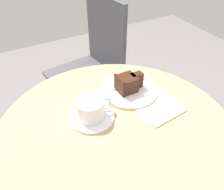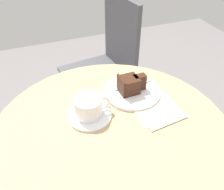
{
  "view_description": "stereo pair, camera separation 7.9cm",
  "coord_description": "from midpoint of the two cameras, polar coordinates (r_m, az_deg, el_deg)",
  "views": [
    {
      "loc": [
        -0.25,
        -0.44,
        1.29
      ],
      "look_at": [
        0.04,
        0.1,
        0.79
      ],
      "focal_mm": 38.0,
      "sensor_mm": 36.0,
      "label": 1
    },
    {
      "loc": [
        -0.18,
        -0.47,
        1.29
      ],
      "look_at": [
        0.04,
        0.1,
        0.79
      ],
      "focal_mm": 38.0,
      "sensor_mm": 36.0,
      "label": 2
    }
  ],
  "objects": [
    {
      "name": "cafe_table",
      "position": [
        0.84,
        2.66,
        -13.93
      ],
      "size": [
        0.75,
        0.75,
        0.75
      ],
      "color": "tan",
      "rests_on": "ground"
    },
    {
      "name": "napkin",
      "position": [
        0.82,
        13.24,
        -3.36
      ],
      "size": [
        0.16,
        0.18,
        0.0
      ],
      "rotation": [
        0.0,
        0.0,
        4.68
      ],
      "color": "beige",
      "rests_on": "cafe_table"
    },
    {
      "name": "fork",
      "position": [
        0.9,
        8.56,
        2.71
      ],
      "size": [
        0.15,
        0.03,
        0.0
      ],
      "rotation": [
        0.0,
        0.0,
        0.09
      ],
      "color": "silver",
      "rests_on": "cake_plate"
    },
    {
      "name": "teaspoon",
      "position": [
        0.8,
        -0.46,
        -2.41
      ],
      "size": [
        0.1,
        0.05,
        0.0
      ],
      "rotation": [
        0.0,
        0.0,
        5.84
      ],
      "color": "silver",
      "rests_on": "saucer"
    },
    {
      "name": "coffee_cup",
      "position": [
        0.75,
        -2.62,
        -2.84
      ],
      "size": [
        0.12,
        0.09,
        0.06
      ],
      "color": "white",
      "rests_on": "saucer"
    },
    {
      "name": "cafe_chair",
      "position": [
        1.48,
        0.6,
        8.44
      ],
      "size": [
        0.43,
        0.43,
        0.91
      ],
      "rotation": [
        0.0,
        0.0,
        4.85
      ],
      "color": "#4C4C51",
      "rests_on": "ground"
    },
    {
      "name": "cake_plate",
      "position": [
        0.87,
        7.42,
        0.72
      ],
      "size": [
        0.21,
        0.21,
        0.01
      ],
      "color": "white",
      "rests_on": "cafe_table"
    },
    {
      "name": "cake_slice",
      "position": [
        0.84,
        7.11,
        2.43
      ],
      "size": [
        0.1,
        0.06,
        0.07
      ],
      "rotation": [
        0.0,
        0.0,
        0.02
      ],
      "color": "#422619",
      "rests_on": "cake_plate"
    },
    {
      "name": "saucer",
      "position": [
        0.77,
        -2.47,
        -5.07
      ],
      "size": [
        0.14,
        0.14,
        0.01
      ],
      "color": "white",
      "rests_on": "cafe_table"
    }
  ]
}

